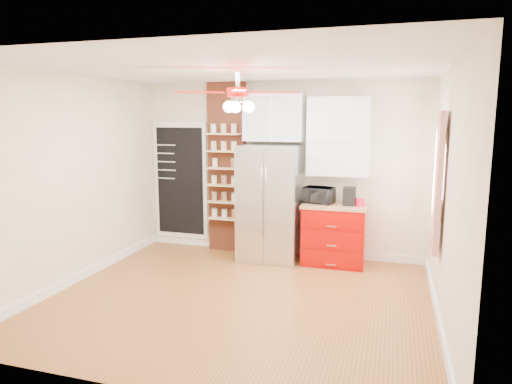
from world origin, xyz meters
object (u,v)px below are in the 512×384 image
(coffee_maker, at_px, (349,196))
(toaster_oven, at_px, (319,195))
(ceiling_fan, at_px, (238,93))
(fridge, at_px, (270,203))
(canister_left, at_px, (359,202))
(pantry_jar_oats, at_px, (215,163))
(red_cabinet, at_px, (334,234))

(coffee_maker, bearing_deg, toaster_oven, 175.98)
(ceiling_fan, height_order, coffee_maker, ceiling_fan)
(fridge, distance_m, ceiling_fan, 2.25)
(canister_left, height_order, pantry_jar_oats, pantry_jar_oats)
(fridge, bearing_deg, toaster_oven, 5.55)
(coffee_maker, xyz_separation_m, pantry_jar_oats, (-2.12, 0.10, 0.41))
(red_cabinet, height_order, canister_left, canister_left)
(fridge, distance_m, pantry_jar_oats, 1.11)
(red_cabinet, height_order, ceiling_fan, ceiling_fan)
(fridge, xyz_separation_m, pantry_jar_oats, (-0.94, 0.13, 0.56))
(red_cabinet, bearing_deg, fridge, -177.05)
(fridge, bearing_deg, ceiling_fan, -88.24)
(red_cabinet, bearing_deg, pantry_jar_oats, 177.53)
(coffee_maker, bearing_deg, canister_left, -19.32)
(red_cabinet, bearing_deg, canister_left, -10.85)
(pantry_jar_oats, bearing_deg, canister_left, -3.75)
(red_cabinet, relative_size, canister_left, 7.23)
(fridge, bearing_deg, pantry_jar_oats, 172.01)
(red_cabinet, xyz_separation_m, ceiling_fan, (-0.92, -1.68, 1.97))
(fridge, height_order, red_cabinet, fridge)
(ceiling_fan, bearing_deg, fridge, 91.76)
(red_cabinet, xyz_separation_m, toaster_oven, (-0.25, 0.02, 0.57))
(red_cabinet, height_order, coffee_maker, coffee_maker)
(fridge, xyz_separation_m, canister_left, (1.31, -0.02, 0.09))
(toaster_oven, relative_size, canister_left, 3.31)
(fridge, height_order, pantry_jar_oats, fridge)
(ceiling_fan, height_order, pantry_jar_oats, ceiling_fan)
(ceiling_fan, relative_size, pantry_jar_oats, 10.61)
(fridge, bearing_deg, canister_left, -0.67)
(toaster_oven, bearing_deg, coffee_maker, 6.44)
(coffee_maker, distance_m, canister_left, 0.16)
(pantry_jar_oats, bearing_deg, coffee_maker, -2.65)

